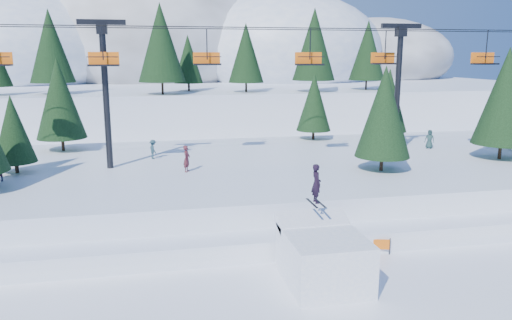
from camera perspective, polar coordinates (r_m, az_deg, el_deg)
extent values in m
plane|color=white|center=(21.79, 5.56, -16.71)|extent=(160.00, 160.00, 0.00)
cube|color=white|center=(37.82, -2.48, -2.14)|extent=(70.00, 22.00, 2.50)
cube|color=white|center=(28.62, 0.80, -8.26)|extent=(70.00, 6.00, 1.10)
cube|color=white|center=(86.74, -7.87, 6.88)|extent=(110.00, 60.00, 6.00)
ellipsoid|color=white|center=(92.91, -26.06, 11.35)|extent=(36.00, 32.40, 19.80)
ellipsoid|color=#605B59|center=(96.27, -12.14, 13.33)|extent=(44.00, 39.60, 26.40)
ellipsoid|color=white|center=(91.40, 3.49, 12.50)|extent=(34.00, 30.60, 19.72)
ellipsoid|color=#605B59|center=(103.93, 13.51, 11.41)|extent=(30.00, 27.00, 15.00)
cylinder|color=black|center=(58.74, -10.63, 8.08)|extent=(0.26, 0.26, 1.43)
cone|color=#1B3C1B|center=(58.64, -10.83, 13.06)|extent=(5.31, 5.31, 8.78)
cylinder|color=black|center=(61.60, -1.13, 8.32)|extent=(0.26, 0.26, 1.15)
cone|color=#1B3C1B|center=(61.49, -1.15, 12.15)|extent=(4.28, 4.28, 7.08)
cylinder|color=black|center=(62.57, 6.55, 8.42)|extent=(0.26, 0.26, 1.40)
cone|color=#1B3C1B|center=(62.48, 6.66, 13.01)|extent=(5.21, 5.21, 8.62)
cylinder|color=black|center=(62.58, -22.09, 7.60)|extent=(0.26, 0.26, 1.34)
cone|color=#1B3C1B|center=(62.48, -22.44, 11.97)|extent=(4.97, 4.97, 8.23)
cylinder|color=black|center=(67.53, 12.47, 8.40)|extent=(0.26, 0.26, 1.24)
cone|color=#1B3C1B|center=(67.42, 12.64, 12.14)|extent=(4.59, 4.59, 7.59)
cylinder|color=black|center=(64.16, -7.68, 8.28)|extent=(0.26, 0.26, 0.97)
cone|color=#1B3C1B|center=(64.04, -7.77, 11.38)|extent=(3.61, 3.61, 5.97)
cube|color=white|center=(23.69, 7.73, -11.15)|extent=(3.49, 4.31, 2.36)
cube|color=white|center=(24.89, 6.40, -6.94)|extent=(3.49, 1.51, 0.84)
imported|color=black|center=(24.13, 6.91, -2.68)|extent=(0.48, 0.71, 1.91)
cube|color=black|center=(24.33, 6.41, -4.92)|extent=(0.11, 1.65, 0.03)
cube|color=black|center=(24.46, 7.30, -4.86)|extent=(0.11, 1.65, 0.03)
cylinder|color=black|center=(36.48, -16.76, 6.82)|extent=(0.44, 0.44, 10.00)
cube|color=black|center=(36.43, -17.26, 14.82)|extent=(3.20, 0.35, 0.35)
cube|color=black|center=(36.41, -17.21, 14.12)|extent=(0.70, 0.70, 0.70)
cylinder|color=black|center=(40.94, 15.86, 7.37)|extent=(0.44, 0.44, 10.00)
cube|color=black|center=(40.90, 16.27, 14.50)|extent=(3.20, 0.35, 0.35)
cube|color=black|center=(40.87, 16.24, 13.87)|extent=(0.70, 0.70, 0.70)
cylinder|color=black|center=(35.95, 0.94, 14.90)|extent=(46.00, 0.06, 0.06)
cylinder|color=black|center=(38.29, 0.12, 14.72)|extent=(46.00, 0.06, 0.06)
cylinder|color=black|center=(35.17, -17.16, 12.66)|extent=(0.08, 0.08, 2.20)
cube|color=black|center=(35.17, -17.02, 10.31)|extent=(2.00, 0.75, 0.12)
cube|color=orange|center=(35.54, -17.01, 11.05)|extent=(2.00, 0.10, 0.85)
cylinder|color=black|center=(34.81, -17.12, 11.20)|extent=(2.00, 0.06, 0.06)
cylinder|color=black|center=(37.66, -5.64, 13.04)|extent=(0.08, 0.08, 2.20)
cube|color=black|center=(37.66, -5.59, 10.83)|extent=(2.00, 0.75, 0.12)
cube|color=orange|center=(38.03, -5.67, 11.52)|extent=(2.00, 0.10, 0.85)
cylinder|color=black|center=(37.30, -5.55, 11.67)|extent=(2.00, 0.06, 0.06)
cylinder|color=black|center=(36.79, 6.21, 13.05)|extent=(0.08, 0.08, 2.20)
cube|color=black|center=(36.79, 6.16, 10.80)|extent=(2.00, 0.75, 0.12)
cube|color=orange|center=(37.15, 6.00, 11.50)|extent=(2.00, 0.10, 0.85)
cylinder|color=black|center=(36.45, 6.35, 11.65)|extent=(2.00, 0.06, 0.06)
cylinder|color=black|center=(41.63, 14.58, 12.61)|extent=(0.08, 0.08, 2.20)
cube|color=black|center=(41.63, 14.48, 10.61)|extent=(2.00, 0.75, 0.12)
cube|color=orange|center=(41.97, 14.28, 11.25)|extent=(2.00, 0.10, 0.85)
cylinder|color=black|center=(41.31, 14.73, 11.36)|extent=(2.00, 0.06, 0.06)
cylinder|color=black|center=(43.32, 24.87, 11.86)|extent=(0.08, 0.08, 2.20)
cube|color=black|center=(43.32, 24.70, 9.95)|extent=(2.00, 0.75, 0.12)
cube|color=orange|center=(43.62, 24.46, 10.57)|extent=(2.00, 0.10, 0.85)
cylinder|color=black|center=(43.03, 25.04, 10.65)|extent=(2.00, 0.06, 0.06)
cylinder|color=black|center=(43.09, 26.10, 0.90)|extent=(0.26, 0.26, 1.20)
cone|color=#1B3C1B|center=(42.58, 26.63, 6.56)|extent=(4.45, 4.45, 7.36)
cylinder|color=black|center=(48.48, 14.72, 2.67)|extent=(0.26, 0.26, 0.94)
cone|color=#1B3C1B|center=(48.08, 14.93, 6.63)|extent=(3.50, 3.50, 5.79)
cylinder|color=black|center=(45.11, -21.20, 1.68)|extent=(0.26, 0.26, 1.09)
cone|color=#1B3C1B|center=(44.64, -21.57, 6.59)|extent=(4.04, 4.04, 6.68)
cylinder|color=black|center=(48.09, 6.56, 2.88)|extent=(0.26, 0.26, 0.88)
cone|color=#1B3C1B|center=(47.70, 6.65, 6.60)|extent=(3.26, 3.26, 5.40)
cylinder|color=black|center=(37.86, -25.67, -0.78)|extent=(0.26, 0.26, 0.75)
cone|color=#1B3C1B|center=(37.42, -26.03, 3.23)|extent=(2.79, 2.79, 4.61)
cylinder|color=black|center=(35.86, 14.13, -0.38)|extent=(0.26, 0.26, 1.02)
cone|color=#1B3C1B|center=(35.29, 14.43, 5.39)|extent=(3.78, 3.78, 6.25)
imported|color=#532028|center=(34.68, -7.92, 0.15)|extent=(0.67, 0.79, 1.84)
imported|color=#243F49|center=(39.53, -11.68, 1.21)|extent=(0.84, 1.10, 1.50)
imported|color=#223E3E|center=(45.58, 19.22, 2.27)|extent=(0.94, 0.91, 1.62)
cylinder|color=black|center=(27.38, 9.21, -9.60)|extent=(0.06, 0.06, 0.90)
cylinder|color=black|center=(27.83, 15.03, -9.51)|extent=(0.06, 0.06, 0.90)
cube|color=orange|center=(27.54, 12.15, -9.37)|extent=(2.72, 0.75, 0.55)
cylinder|color=black|center=(28.97, 15.40, -8.67)|extent=(0.06, 0.06, 0.90)
cylinder|color=black|center=(30.49, 19.90, -7.91)|extent=(0.06, 0.06, 0.90)
cube|color=orange|center=(29.67, 17.72, -8.11)|extent=(2.79, 0.29, 0.55)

